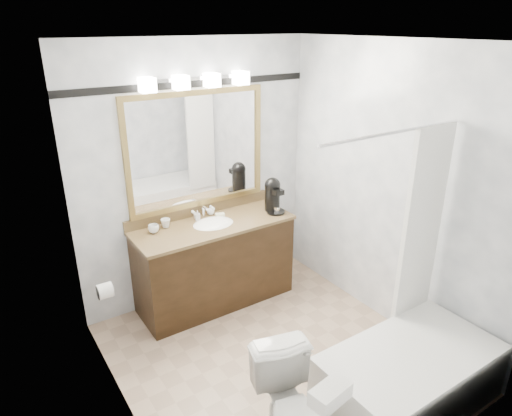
# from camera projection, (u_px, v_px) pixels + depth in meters

# --- Properties ---
(room) EXTENTS (2.42, 2.62, 2.52)m
(room) POSITION_uv_depth(u_px,v_px,m) (277.00, 221.00, 3.35)
(room) COLOR tan
(room) RESTS_ON ground
(vanity) EXTENTS (1.53, 0.58, 0.97)m
(vanity) POSITION_uv_depth(u_px,v_px,m) (215.00, 262.00, 4.44)
(vanity) COLOR black
(vanity) RESTS_ON ground
(mirror) EXTENTS (1.40, 0.04, 1.10)m
(mirror) POSITION_uv_depth(u_px,v_px,m) (197.00, 150.00, 4.25)
(mirror) COLOR #9C8146
(mirror) RESTS_ON room
(vanity_light_bar) EXTENTS (1.02, 0.14, 0.12)m
(vanity_light_bar) POSITION_uv_depth(u_px,v_px,m) (196.00, 81.00, 3.96)
(vanity_light_bar) COLOR silver
(vanity_light_bar) RESTS_ON room
(accent_stripe) EXTENTS (2.40, 0.01, 0.06)m
(accent_stripe) POSITION_uv_depth(u_px,v_px,m) (193.00, 84.00, 4.03)
(accent_stripe) COLOR black
(accent_stripe) RESTS_ON room
(bathtub) EXTENTS (1.30, 0.75, 1.96)m
(bathtub) POSITION_uv_depth(u_px,v_px,m) (409.00, 368.00, 3.31)
(bathtub) COLOR white
(bathtub) RESTS_ON ground
(tp_roll) EXTENTS (0.11, 0.12, 0.12)m
(tp_roll) POSITION_uv_depth(u_px,v_px,m) (105.00, 291.00, 3.49)
(tp_roll) COLOR white
(tp_roll) RESTS_ON room
(toilet) EXTENTS (0.56, 0.78, 0.71)m
(toilet) POSITION_uv_depth(u_px,v_px,m) (296.00, 416.00, 2.81)
(toilet) COLOR white
(toilet) RESTS_ON ground
(tissue_box) EXTENTS (0.25, 0.16, 0.10)m
(tissue_box) POSITION_uv_depth(u_px,v_px,m) (330.00, 394.00, 2.44)
(tissue_box) COLOR white
(tissue_box) RESTS_ON toilet
(coffee_maker) EXTENTS (0.18, 0.23, 0.35)m
(coffee_maker) POSITION_uv_depth(u_px,v_px,m) (273.00, 194.00, 4.50)
(coffee_maker) COLOR black
(coffee_maker) RESTS_ON vanity
(cup_left) EXTENTS (0.13, 0.13, 0.08)m
(cup_left) POSITION_uv_depth(u_px,v_px,m) (154.00, 229.00, 4.09)
(cup_left) COLOR white
(cup_left) RESTS_ON vanity
(cup_right) EXTENTS (0.11, 0.11, 0.08)m
(cup_right) POSITION_uv_depth(u_px,v_px,m) (166.00, 223.00, 4.20)
(cup_right) COLOR white
(cup_right) RESTS_ON vanity
(soap_bottle_a) EXTENTS (0.05, 0.06, 0.10)m
(soap_bottle_a) POSITION_uv_depth(u_px,v_px,m) (198.00, 215.00, 4.34)
(soap_bottle_a) COLOR white
(soap_bottle_a) RESTS_ON vanity
(soap_bottle_b) EXTENTS (0.08, 0.08, 0.09)m
(soap_bottle_b) POSITION_uv_depth(u_px,v_px,m) (211.00, 210.00, 4.47)
(soap_bottle_b) COLOR white
(soap_bottle_b) RESTS_ON vanity
(soap_bar) EXTENTS (0.10, 0.08, 0.03)m
(soap_bar) POSITION_uv_depth(u_px,v_px,m) (220.00, 215.00, 4.45)
(soap_bar) COLOR beige
(soap_bar) RESTS_ON vanity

